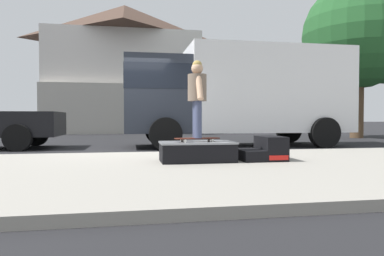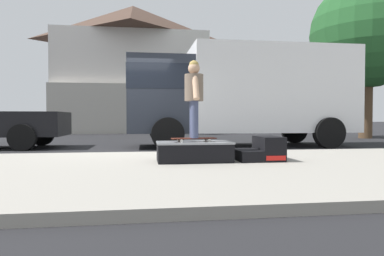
% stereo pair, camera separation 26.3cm
% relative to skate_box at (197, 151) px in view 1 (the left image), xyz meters
% --- Properties ---
extents(ground_plane, '(140.00, 140.00, 0.00)m').
position_rel_skate_box_xyz_m(ground_plane, '(-1.31, 2.40, -0.31)').
color(ground_plane, black).
extents(sidewalk_slab, '(50.00, 5.00, 0.12)m').
position_rel_skate_box_xyz_m(sidewalk_slab, '(-1.31, -0.60, -0.25)').
color(sidewalk_slab, gray).
rests_on(sidewalk_slab, ground).
extents(skate_box, '(1.30, 0.71, 0.34)m').
position_rel_skate_box_xyz_m(skate_box, '(0.00, 0.00, 0.00)').
color(skate_box, black).
rests_on(skate_box, sidewalk_slab).
extents(kicker_ramp, '(0.79, 0.72, 0.43)m').
position_rel_skate_box_xyz_m(kicker_ramp, '(1.24, -0.00, -0.01)').
color(kicker_ramp, black).
rests_on(kicker_ramp, sidewalk_slab).
extents(skateboard, '(0.80, 0.31, 0.07)m').
position_rel_skate_box_xyz_m(skateboard, '(-0.00, -0.00, 0.22)').
color(skateboard, '#4C1E14').
rests_on(skateboard, skate_box).
extents(skater_kid, '(0.33, 0.69, 1.35)m').
position_rel_skate_box_xyz_m(skater_kid, '(-0.00, -0.00, 1.02)').
color(skater_kid, '#3F4766').
rests_on(skater_kid, skateboard).
extents(box_truck, '(6.91, 2.63, 3.05)m').
position_rel_skate_box_xyz_m(box_truck, '(2.11, 4.60, 1.40)').
color(box_truck, white).
rests_on(box_truck, ground).
extents(street_tree_main, '(5.23, 4.76, 6.95)m').
position_rel_skate_box_xyz_m(street_tree_main, '(9.05, 7.99, 4.12)').
color(street_tree_main, brown).
rests_on(street_tree_main, ground).
extents(house_behind, '(9.54, 8.23, 8.40)m').
position_rel_skate_box_xyz_m(house_behind, '(-1.49, 17.74, 3.94)').
color(house_behind, silver).
rests_on(house_behind, ground).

